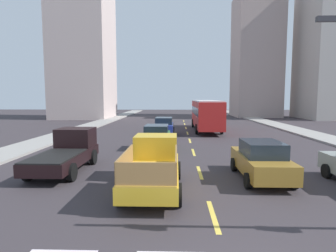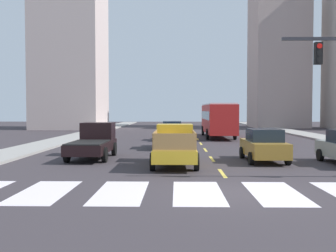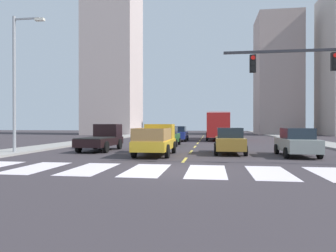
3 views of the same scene
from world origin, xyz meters
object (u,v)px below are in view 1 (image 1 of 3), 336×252
pickup_dark (68,151)px  city_bus (206,113)px  sedan_near_right (164,126)px  pickup_stakebed (154,164)px  sedan_mid (157,137)px  sedan_near_left (261,160)px

pickup_dark → city_bus: 19.02m
city_bus → sedan_near_right: (-4.47, -3.68, -1.09)m
pickup_dark → pickup_stakebed: bearing=-34.1°
sedan_mid → city_bus: bearing=67.0°
sedan_near_right → sedan_mid: (-0.17, -7.54, 0.00)m
city_bus → sedan_near_left: size_ratio=2.45×
sedan_mid → pickup_dark: bearing=-126.8°
city_bus → sedan_mid: size_ratio=2.45×
pickup_stakebed → sedan_near_left: size_ratio=1.18×
city_bus → sedan_near_right: city_bus is taller
sedan_near_right → sedan_mid: same height
pickup_dark → sedan_mid: bearing=50.5°
pickup_dark → city_bus: city_bus is taller
pickup_dark → city_bus: (8.77, 16.85, 1.03)m
sedan_mid → sedan_near_left: bearing=-54.7°
sedan_near_left → pickup_dark: bearing=171.1°
pickup_stakebed → city_bus: size_ratio=0.48×
pickup_dark → sedan_mid: size_ratio=1.18×
sedan_mid → sedan_near_right: bearing=88.2°
pickup_stakebed → city_bus: 20.06m
pickup_dark → city_bus: bearing=59.2°
pickup_dark → sedan_near_left: (9.27, -1.50, -0.06)m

